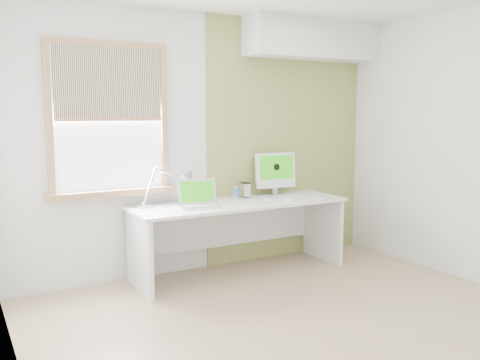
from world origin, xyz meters
TOP-DOWN VIEW (x-y plane):
  - room at (0.00, 0.00)m, footprint 4.04×3.54m
  - accent_wall at (1.00, 1.74)m, footprint 2.00×0.02m
  - soffit at (1.20, 1.57)m, footprint 1.60×0.40m
  - window at (-1.00, 1.71)m, footprint 1.20×0.14m
  - desk at (0.19, 1.44)m, footprint 2.20×0.70m
  - desk_lamp at (-0.37, 1.59)m, footprint 0.66×0.27m
  - laptop at (-0.28, 1.34)m, footprint 0.42×0.37m
  - phone_dock at (0.23, 1.55)m, footprint 0.07×0.07m
  - external_drive at (0.38, 1.61)m, footprint 0.08×0.13m
  - imac at (0.75, 1.60)m, footprint 0.47×0.17m
  - keyboard at (0.88, 1.24)m, footprint 0.43×0.16m
  - mouse at (0.44, 1.25)m, footprint 0.07×0.11m

SIDE VIEW (x-z plane):
  - desk at x=0.19m, z-range 0.17..0.90m
  - keyboard at x=0.88m, z-range 0.73..0.75m
  - mouse at x=0.44m, z-range 0.73..0.76m
  - phone_dock at x=0.23m, z-range 0.70..0.83m
  - laptop at x=-0.28m, z-range 0.67..0.92m
  - external_drive at x=0.38m, z-range 0.73..0.89m
  - desk_lamp at x=-0.37m, z-range 0.74..1.11m
  - imac at x=0.75m, z-range 0.76..1.21m
  - room at x=0.00m, z-range -0.02..2.62m
  - accent_wall at x=1.00m, z-range 0.00..2.60m
  - window at x=-1.00m, z-range 0.83..2.25m
  - soffit at x=1.20m, z-range 2.19..2.61m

